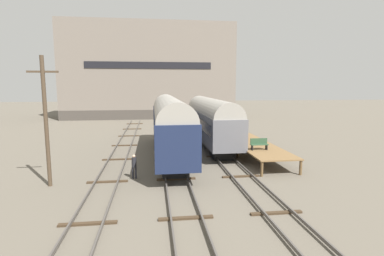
% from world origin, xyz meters
% --- Properties ---
extents(ground_plane, '(200.00, 200.00, 0.00)m').
position_xyz_m(ground_plane, '(0.00, 0.00, 0.00)').
color(ground_plane, '#60594C').
extents(track_left, '(2.60, 60.00, 0.26)m').
position_xyz_m(track_left, '(-4.46, 0.00, 0.14)').
color(track_left, '#4C4742').
rests_on(track_left, ground).
extents(track_middle, '(2.60, 60.00, 0.26)m').
position_xyz_m(track_middle, '(0.00, 0.00, 0.14)').
color(track_middle, '#4C4742').
rests_on(track_middle, ground).
extents(track_right, '(2.60, 60.00, 0.26)m').
position_xyz_m(track_right, '(4.46, 0.00, 0.14)').
color(track_right, '#4C4742').
rests_on(track_right, ground).
extents(train_car_grey, '(2.84, 16.25, 4.94)m').
position_xyz_m(train_car_grey, '(4.46, 8.00, 2.82)').
color(train_car_grey, black).
rests_on(train_car_grey, ground).
extents(train_car_navy, '(2.85, 17.49, 5.26)m').
position_xyz_m(train_car_navy, '(0.00, 3.77, 3.02)').
color(train_car_navy, black).
rests_on(train_car_navy, ground).
extents(station_platform, '(3.14, 12.10, 1.15)m').
position_xyz_m(station_platform, '(7.35, 2.86, 1.06)').
color(station_platform, brown).
rests_on(station_platform, ground).
extents(bench, '(1.40, 0.40, 0.91)m').
position_xyz_m(bench, '(6.91, 0.29, 1.64)').
color(bench, '#2D4C33').
rests_on(bench, station_platform).
extents(person_worker, '(0.32, 0.32, 1.65)m').
position_xyz_m(person_worker, '(-2.78, -2.35, 0.99)').
color(person_worker, '#282833').
rests_on(person_worker, ground).
extents(utility_pole, '(1.80, 0.24, 8.02)m').
position_xyz_m(utility_pole, '(-7.93, -3.21, 4.17)').
color(utility_pole, '#473828').
rests_on(utility_pole, ground).
extents(warehouse_building, '(32.37, 11.01, 17.94)m').
position_xyz_m(warehouse_building, '(-2.02, 38.76, 8.97)').
color(warehouse_building, '#46403A').
rests_on(warehouse_building, ground).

